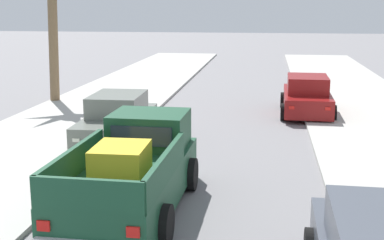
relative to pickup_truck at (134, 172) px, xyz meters
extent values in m
cube|color=#B2AFA8|center=(-4.26, 5.36, -0.74)|extent=(5.15, 60.00, 0.12)
cube|color=silver|center=(-3.08, 5.36, -0.75)|extent=(0.16, 60.00, 0.10)
cube|color=silver|center=(5.53, 5.36, -0.75)|extent=(0.16, 60.00, 0.10)
cube|color=#19472D|center=(0.00, -0.19, -0.20)|extent=(2.02, 5.14, 0.80)
cube|color=#19472D|center=(0.03, 1.41, 0.60)|extent=(1.75, 1.53, 0.80)
cube|color=#283342|center=(0.01, 0.65, 0.62)|extent=(1.38, 0.09, 0.44)
cube|color=#283342|center=(0.04, 2.17, 0.62)|extent=(1.46, 0.09, 0.48)
cube|color=#19472D|center=(-0.93, -1.03, 0.48)|extent=(0.17, 3.30, 0.56)
cube|color=#19472D|center=(0.89, -1.07, 0.48)|extent=(0.17, 3.30, 0.56)
cube|color=#19472D|center=(-0.06, -2.70, 0.48)|extent=(1.88, 0.14, 0.56)
cylinder|color=black|center=(-0.95, 1.36, -0.42)|extent=(0.28, 0.77, 0.76)
cylinder|color=black|center=(1.01, 1.32, -0.42)|extent=(0.28, 0.77, 0.76)
cylinder|color=black|center=(-1.01, -1.57, -0.42)|extent=(0.28, 0.77, 0.76)
cylinder|color=black|center=(0.95, -1.61, -0.42)|extent=(0.28, 0.77, 0.76)
cube|color=red|center=(-0.80, -2.74, -0.06)|extent=(0.22, 0.04, 0.18)
cube|color=red|center=(0.69, -2.78, -0.06)|extent=(0.22, 0.04, 0.18)
cube|color=gold|center=(-0.02, -0.90, 0.51)|extent=(1.01, 1.21, 0.62)
cube|color=#283342|center=(4.41, -2.47, 0.39)|extent=(1.37, 0.10, 0.52)
cube|color=white|center=(3.81, -1.22, -0.20)|extent=(0.20, 0.04, 0.10)
cube|color=maroon|center=(4.28, 10.63, -0.27)|extent=(1.84, 4.23, 0.72)
cube|color=maroon|center=(4.28, 10.54, 0.41)|extent=(1.56, 2.13, 0.64)
cube|color=#283342|center=(4.30, 11.50, 0.39)|extent=(1.37, 0.11, 0.52)
cube|color=#283342|center=(4.26, 9.57, 0.39)|extent=(1.34, 0.11, 0.50)
cylinder|color=black|center=(3.40, 11.95, -0.48)|extent=(0.23, 0.64, 0.64)
cylinder|color=black|center=(5.21, 11.92, -0.48)|extent=(0.23, 0.64, 0.64)
cylinder|color=black|center=(3.35, 9.35, -0.48)|extent=(0.23, 0.64, 0.64)
cylinder|color=black|center=(5.15, 9.32, -0.48)|extent=(0.23, 0.64, 0.64)
cube|color=red|center=(3.60, 8.54, -0.16)|extent=(0.20, 0.04, 0.12)
cube|color=white|center=(3.70, 12.76, -0.20)|extent=(0.20, 0.04, 0.10)
cube|color=red|center=(4.87, 8.51, -0.16)|extent=(0.20, 0.04, 0.12)
cube|color=white|center=(4.94, 12.73, -0.20)|extent=(0.20, 0.04, 0.10)
cube|color=slate|center=(-1.88, 5.25, -0.27)|extent=(1.87, 4.25, 0.72)
cube|color=slate|center=(-1.88, 5.35, 0.41)|extent=(1.58, 2.14, 0.64)
cube|color=#283342|center=(-1.85, 4.38, 0.39)|extent=(1.37, 0.12, 0.52)
cube|color=#283342|center=(-1.90, 6.32, 0.39)|extent=(1.34, 0.12, 0.50)
cylinder|color=black|center=(-0.94, 3.98, -0.48)|extent=(0.24, 0.65, 0.64)
cylinder|color=black|center=(-2.74, 3.93, -0.48)|extent=(0.24, 0.65, 0.64)
cylinder|color=black|center=(-1.01, 6.58, -0.48)|extent=(0.24, 0.65, 0.64)
cylinder|color=black|center=(-2.81, 6.53, -0.48)|extent=(0.24, 0.65, 0.64)
cube|color=red|center=(-1.30, 7.38, -0.16)|extent=(0.20, 0.05, 0.12)
cube|color=white|center=(-1.20, 3.16, -0.20)|extent=(0.20, 0.05, 0.10)
cube|color=red|center=(-2.57, 7.35, -0.16)|extent=(0.20, 0.05, 0.12)
cube|color=white|center=(-2.44, 3.13, -0.20)|extent=(0.20, 0.05, 0.10)
cylinder|color=brown|center=(-6.56, 11.80, 2.20)|extent=(0.41, 0.80, 6.02)
camera|label=1|loc=(2.71, -10.28, 3.43)|focal=49.35mm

